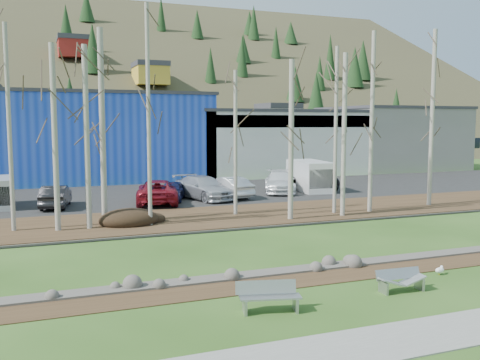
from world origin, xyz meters
name	(u,v)px	position (x,y,z in m)	size (l,w,h in m)	color
ground	(418,286)	(0.00, 0.00, 0.00)	(200.00, 200.00, 0.00)	#274814
dirt_strip	(380,270)	(0.00, 2.10, 0.01)	(80.00, 1.80, 0.03)	#382616
near_bank_rocks	(364,264)	(0.00, 3.10, 0.00)	(80.00, 0.80, 0.50)	#47423D
river	(313,242)	(0.00, 7.20, 0.00)	(80.00, 8.00, 0.90)	black
far_bank_rocks	(276,226)	(0.00, 11.30, 0.00)	(80.00, 0.80, 0.46)	#47423D
far_bank	(253,215)	(0.00, 14.50, 0.07)	(80.00, 7.00, 0.15)	#382616
parking_lot	(201,193)	(0.00, 25.00, 0.07)	(80.00, 14.00, 0.14)	black
building_blue	(99,136)	(-6.00, 39.00, 4.16)	(20.40, 12.24, 8.30)	blue
building_white	(269,142)	(12.00, 38.98, 3.41)	(18.36, 12.24, 6.80)	silver
building_grey	(391,138)	(28.00, 39.00, 3.66)	(14.28, 12.24, 7.30)	gray
hillside	(102,54)	(0.00, 84.00, 17.50)	(160.00, 72.00, 35.00)	#383321
bench_intact	(269,297)	(-5.67, -0.42, 0.45)	(1.86, 0.94, 0.90)	#9EA1A3
bench_damaged	(400,280)	(-0.88, -0.23, 0.36)	(1.64, 0.63, 0.72)	#9EA1A3
seagull	(440,270)	(1.66, 0.82, 0.17)	(0.42, 0.22, 0.31)	gold
dirt_mound	(129,218)	(-7.36, 13.83, 0.46)	(3.14, 2.22, 0.62)	black
birch_0	(55,138)	(-10.90, 13.47, 4.72)	(0.27, 0.27, 9.14)	#A9A298
birch_1	(9,128)	(-12.96, 14.21, 5.20)	(0.21, 0.21, 10.09)	#A9A298
birch_2	(102,127)	(-8.48, 14.73, 5.25)	(0.31, 0.31, 10.21)	#A9A298
birch_3	(149,116)	(-6.34, 13.20, 5.81)	(0.21, 0.21, 11.31)	#A9A298
birch_4	(291,140)	(1.29, 12.17, 4.51)	(0.29, 0.29, 8.72)	#A9A298
birch_5	(236,143)	(-1.02, 14.68, 4.30)	(0.22, 0.22, 8.29)	#A9A298
birch_6	(336,131)	(4.65, 13.09, 5.01)	(0.21, 0.21, 9.71)	#A9A298
birch_7	(344,135)	(4.59, 12.09, 4.76)	(0.27, 0.27, 9.22)	#A9A298
birch_8	(372,123)	(6.88, 12.72, 5.48)	(0.25, 0.25, 10.65)	#A9A298
birch_9	(432,118)	(12.00, 13.51, 5.74)	(0.27, 0.27, 11.18)	#A9A298
birch_10	(87,138)	(-9.40, 13.47, 4.72)	(0.27, 0.27, 9.14)	#A9A298
car_1	(56,196)	(-10.72, 21.18, 0.85)	(1.49, 4.28, 1.41)	black
car_2	(158,191)	(-4.32, 20.63, 0.92)	(2.60, 5.65, 1.57)	maroon
car_3	(204,188)	(-0.90, 21.34, 0.94)	(2.24, 5.52, 1.60)	#AEB0B8
car_4	(172,191)	(-3.12, 21.46, 0.80)	(1.56, 3.88, 1.32)	#181E4A
car_5	(228,187)	(0.98, 21.46, 0.89)	(1.59, 4.57, 1.50)	silver
car_6	(309,180)	(8.59, 23.52, 0.93)	(2.61, 5.67, 1.57)	#232426
car_7	(280,182)	(5.68, 22.83, 0.93)	(2.23, 5.47, 1.59)	white
van_white	(311,176)	(8.41, 22.87, 1.30)	(2.87, 5.54, 2.32)	white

